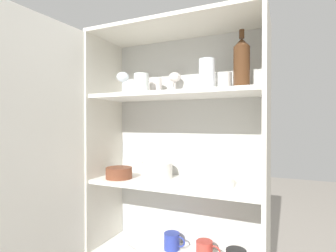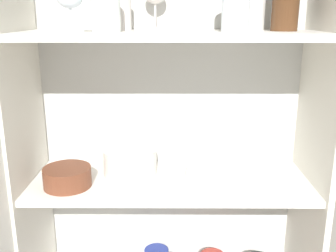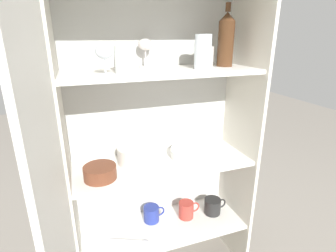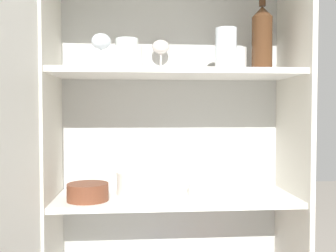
% 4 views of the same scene
% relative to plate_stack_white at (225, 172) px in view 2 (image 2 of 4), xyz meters
% --- Properties ---
extents(cupboard_back_panel, '(0.90, 0.02, 1.46)m').
position_rel_plate_stack_white_xyz_m(cupboard_back_panel, '(-0.17, 0.16, 0.03)').
color(cupboard_back_panel, silver).
rests_on(cupboard_back_panel, ground_plane).
extents(cupboard_side_left, '(0.02, 0.35, 1.46)m').
position_rel_plate_stack_white_xyz_m(cupboard_side_left, '(-0.62, -0.00, 0.03)').
color(cupboard_side_left, silver).
rests_on(cupboard_side_left, ground_plane).
extents(cupboard_side_right, '(0.02, 0.35, 1.46)m').
position_rel_plate_stack_white_xyz_m(cupboard_side_right, '(0.27, -0.00, 0.03)').
color(cupboard_side_right, silver).
rests_on(cupboard_side_right, ground_plane).
extents(shelf_board_middle, '(0.87, 0.31, 0.02)m').
position_rel_plate_stack_white_xyz_m(shelf_board_middle, '(-0.17, -0.00, -0.03)').
color(shelf_board_middle, white).
extents(shelf_board_upper, '(0.87, 0.31, 0.02)m').
position_rel_plate_stack_white_xyz_m(shelf_board_upper, '(-0.17, -0.00, 0.42)').
color(shelf_board_upper, white).
extents(tumbler_glass_0, '(0.08, 0.08, 0.15)m').
position_rel_plate_stack_white_xyz_m(tumbler_glass_0, '(0.00, -0.04, 0.51)').
color(tumbler_glass_0, white).
rests_on(tumbler_glass_0, shelf_board_upper).
extents(tumbler_glass_1, '(0.08, 0.08, 0.09)m').
position_rel_plate_stack_white_xyz_m(tumbler_glass_1, '(0.06, 0.05, 0.48)').
color(tumbler_glass_1, white).
rests_on(tumbler_glass_1, shelf_board_upper).
extents(tumbler_glass_2, '(0.08, 0.08, 0.11)m').
position_rel_plate_stack_white_xyz_m(tumbler_glass_2, '(-0.35, -0.05, 0.49)').
color(tumbler_glass_2, white).
rests_on(tumbler_glass_2, shelf_board_upper).
extents(tumbler_glass_3, '(0.07, 0.07, 0.10)m').
position_rel_plate_stack_white_xyz_m(tumbler_glass_3, '(-0.33, 0.07, 0.48)').
color(tumbler_glass_3, silver).
rests_on(tumbler_glass_3, shelf_board_upper).
extents(wine_glass_0, '(0.07, 0.07, 0.11)m').
position_rel_plate_stack_white_xyz_m(wine_glass_0, '(-0.43, -0.10, 0.51)').
color(wine_glass_0, white).
rests_on(wine_glass_0, shelf_board_upper).
extents(plate_stack_white, '(0.25, 0.25, 0.04)m').
position_rel_plate_stack_white_xyz_m(plate_stack_white, '(0.00, 0.00, 0.00)').
color(plate_stack_white, white).
rests_on(plate_stack_white, shelf_board_middle).
extents(mixing_bowl_large, '(0.17, 0.17, 0.08)m').
position_rel_plate_stack_white_xyz_m(mixing_bowl_large, '(-0.31, 0.04, 0.02)').
color(mixing_bowl_large, silver).
rests_on(mixing_bowl_large, shelf_board_middle).
extents(serving_bowl_small, '(0.14, 0.14, 0.06)m').
position_rel_plate_stack_white_xyz_m(serving_bowl_small, '(-0.49, -0.06, 0.01)').
color(serving_bowl_small, brown).
rests_on(serving_bowl_small, shelf_board_middle).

